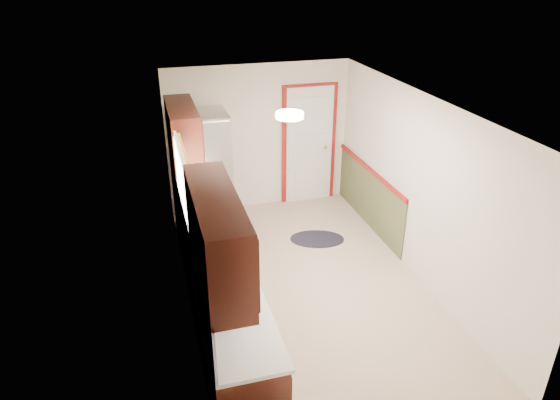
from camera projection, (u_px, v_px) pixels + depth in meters
room_shell at (308, 202)px, 6.00m from camera, size 3.20×5.20×2.52m
kitchen_run at (211, 258)px, 5.62m from camera, size 0.63×4.00×2.20m
back_wall_trim at (322, 156)px, 8.29m from camera, size 1.12×2.30×2.08m
ceiling_fixture at (290, 115)px, 5.25m from camera, size 0.30×0.30×0.06m
microwave at (228, 280)px, 4.72m from camera, size 0.37×0.53×0.32m
refrigerator at (204, 174)px, 7.47m from camera, size 0.79×0.78×1.88m
rug at (317, 239)px, 7.58m from camera, size 0.93×0.74×0.01m
cooktop at (196, 186)px, 7.03m from camera, size 0.49×0.58×0.02m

